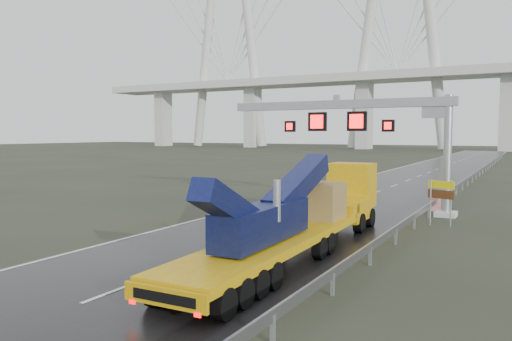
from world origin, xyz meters
The scene contains 7 objects.
ground centered at (0.00, 0.00, 0.00)m, with size 400.00×400.00×0.00m, color #272B1E.
road centered at (0.00, 40.00, 0.01)m, with size 11.00×200.00×0.02m, color black.
guardrail centered at (6.10, 30.00, 0.70)m, with size 0.20×140.00×1.40m, color gray, non-canonical shape.
sign_gantry centered at (2.10, 17.99, 5.61)m, with size 14.90×1.20×7.42m.
heavy_haul_truck centered at (2.96, 6.64, 1.56)m, with size 2.92×17.22×4.03m.
exit_sign_pair centered at (7.10, 14.62, 1.73)m, with size 1.38×0.52×2.47m.
striped_barrier centered at (6.00, 20.00, 0.53)m, with size 0.62×0.34×1.06m, color red.
Camera 1 is at (11.26, -13.11, 4.94)m, focal length 35.00 mm.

